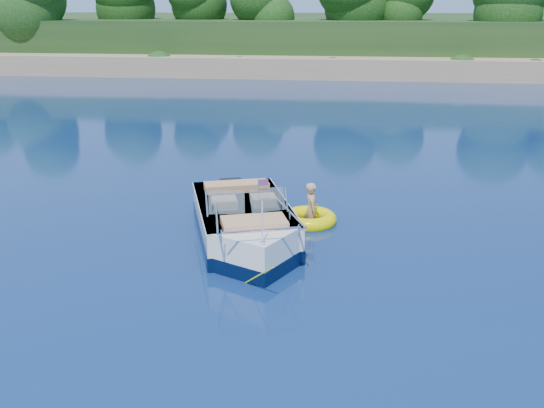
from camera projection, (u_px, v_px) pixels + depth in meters
The scene contains 6 objects.
ground at pixel (280, 291), 11.56m from camera, with size 160.00×160.00×0.00m, color #0B1C4E.
shoreline at pixel (342, 43), 71.34m from camera, with size 170.00×59.00×6.00m.
treeline at pixel (340, 0), 48.46m from camera, with size 150.00×7.12×8.19m.
motorboat at pixel (245, 227), 13.84m from camera, with size 3.17×5.55×1.92m.
tow_tube at pixel (309, 219), 15.18m from camera, with size 1.55×1.55×0.37m.
boy at pixel (311, 222), 15.26m from camera, with size 0.53×0.35×1.44m, color tan.
Camera 1 is at (1.18, -10.40, 5.20)m, focal length 40.00 mm.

